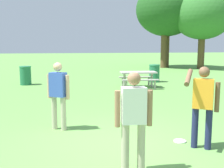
% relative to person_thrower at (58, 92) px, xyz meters
% --- Properties ---
extents(ground_plane, '(120.00, 120.00, 0.00)m').
position_rel_person_thrower_xyz_m(ground_plane, '(1.26, -1.22, -0.94)').
color(ground_plane, '#609947').
extents(person_thrower, '(0.53, 0.39, 1.64)m').
position_rel_person_thrower_xyz_m(person_thrower, '(0.00, 0.00, 0.00)').
color(person_thrower, '#B7AD93').
rests_on(person_thrower, ground).
extents(person_catcher, '(0.82, 0.56, 1.64)m').
position_rel_person_thrower_xyz_m(person_catcher, '(2.82, -1.73, 0.02)').
color(person_catcher, '#1E234C').
rests_on(person_catcher, ground).
extents(person_bystander, '(0.61, 0.24, 1.64)m').
position_rel_person_thrower_xyz_m(person_bystander, '(1.24, -2.51, 0.00)').
color(person_bystander, '#B7AD93').
rests_on(person_bystander, ground).
extents(frisbee, '(0.26, 0.26, 0.03)m').
position_rel_person_thrower_xyz_m(frisbee, '(2.57, -1.29, -0.93)').
color(frisbee, white).
rests_on(frisbee, ground).
extents(picnic_table_near, '(1.78, 1.51, 0.77)m').
position_rel_person_thrower_xyz_m(picnic_table_near, '(3.59, 6.09, -0.38)').
color(picnic_table_near, '#B2ADA3').
rests_on(picnic_table_near, ground).
extents(trash_can_beside_table, '(0.59, 0.59, 0.96)m').
position_rel_person_thrower_xyz_m(trash_can_beside_table, '(4.99, 7.92, -0.46)').
color(trash_can_beside_table, '#237047').
rests_on(trash_can_beside_table, ground).
extents(trash_can_further_along, '(0.59, 0.59, 0.96)m').
position_rel_person_thrower_xyz_m(trash_can_further_along, '(-1.86, 7.96, -0.46)').
color(trash_can_further_along, '#237047').
rests_on(trash_can_further_along, ground).
extents(tree_tall_left, '(4.40, 4.40, 6.60)m').
position_rel_person_thrower_xyz_m(tree_tall_left, '(8.74, 16.84, 3.75)').
color(tree_tall_left, brown).
rests_on(tree_tall_left, ground).
extents(tree_broad_center, '(5.43, 5.43, 7.37)m').
position_rel_person_thrower_xyz_m(tree_broad_center, '(9.04, 17.11, 4.10)').
color(tree_broad_center, '#4C3823').
rests_on(tree_broad_center, ground).
extents(tree_far_right, '(4.95, 4.95, 6.66)m').
position_rel_person_thrower_xyz_m(tree_far_right, '(11.45, 15.23, 3.59)').
color(tree_far_right, brown).
rests_on(tree_far_right, ground).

